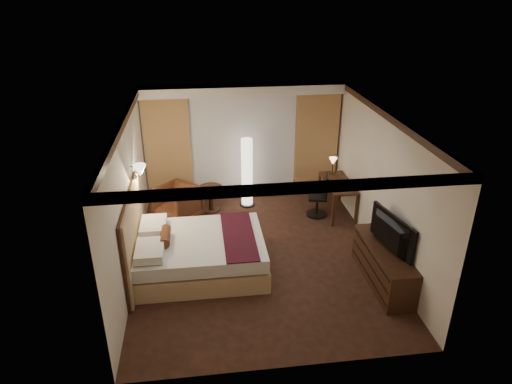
{
  "coord_description": "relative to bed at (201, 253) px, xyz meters",
  "views": [
    {
      "loc": [
        -0.99,
        -7.22,
        4.75
      ],
      "look_at": [
        0.0,
        0.4,
        1.15
      ],
      "focal_mm": 32.0,
      "sensor_mm": 36.0,
      "label": 1
    }
  ],
  "objects": [
    {
      "name": "armchair",
      "position": [
        -0.47,
        1.96,
        0.09
      ],
      "size": [
        1.11,
        1.11,
        0.84
      ],
      "primitive_type": "imported",
      "rotation": [
        0.0,
        0.0,
        -0.75
      ],
      "color": "#462B15",
      "rests_on": "floor"
    },
    {
      "name": "floor_lamp",
      "position": [
        1.1,
        2.46,
        0.48
      ],
      "size": [
        0.34,
        0.34,
        1.62
      ],
      "primitive_type": null,
      "color": "white",
      "rests_on": "floor"
    },
    {
      "name": "back_wall",
      "position": [
        1.07,
        3.04,
        1.02
      ],
      "size": [
        4.5,
        0.02,
        2.7
      ],
      "primitive_type": "cube",
      "color": "beige",
      "rests_on": "floor"
    },
    {
      "name": "left_wall",
      "position": [
        -1.18,
        0.29,
        1.02
      ],
      "size": [
        0.02,
        5.5,
        2.7
      ],
      "primitive_type": "cube",
      "color": "beige",
      "rests_on": "floor"
    },
    {
      "name": "bed",
      "position": [
        0.0,
        0.0,
        0.0
      ],
      "size": [
        2.24,
        1.75,
        0.66
      ],
      "primitive_type": null,
      "color": "white",
      "rests_on": "floor"
    },
    {
      "name": "desk",
      "position": [
        3.02,
        1.81,
        0.05
      ],
      "size": [
        0.55,
        1.26,
        0.75
      ],
      "primitive_type": null,
      "color": "black",
      "rests_on": "floor"
    },
    {
      "name": "wall_sconce",
      "position": [
        -1.02,
        0.87,
        1.29
      ],
      "size": [
        0.24,
        0.24,
        0.24
      ],
      "primitive_type": null,
      "color": "white",
      "rests_on": "left_wall"
    },
    {
      "name": "side_table",
      "position": [
        0.26,
        2.29,
        -0.04
      ],
      "size": [
        0.52,
        0.52,
        0.58
      ],
      "primitive_type": null,
      "color": "black",
      "rests_on": "floor"
    },
    {
      "name": "dresser",
      "position": [
        3.07,
        -0.77,
        0.01
      ],
      "size": [
        0.5,
        1.72,
        0.67
      ],
      "primitive_type": null,
      "color": "black",
      "rests_on": "floor"
    },
    {
      "name": "soffit",
      "position": [
        1.07,
        2.79,
        2.27
      ],
      "size": [
        4.5,
        0.5,
        0.2
      ],
      "primitive_type": "cube",
      "color": "white",
      "rests_on": "ceiling"
    },
    {
      "name": "ceiling",
      "position": [
        1.07,
        0.29,
        2.37
      ],
      "size": [
        4.5,
        5.5,
        0.01
      ],
      "primitive_type": "cube",
      "color": "white",
      "rests_on": "back_wall"
    },
    {
      "name": "crown_molding",
      "position": [
        1.07,
        0.29,
        2.31
      ],
      "size": [
        4.5,
        5.5,
        0.12
      ],
      "primitive_type": null,
      "color": "black",
      "rests_on": "ceiling"
    },
    {
      "name": "television",
      "position": [
        3.04,
        -0.77,
        0.68
      ],
      "size": [
        0.89,
        1.27,
        0.15
      ],
      "primitive_type": "imported",
      "rotation": [
        0.0,
        0.0,
        1.77
      ],
      "color": "black",
      "rests_on": "dresser"
    },
    {
      "name": "headboard",
      "position": [
        -1.13,
        0.0,
        0.42
      ],
      "size": [
        0.12,
        2.05,
        1.5
      ],
      "primitive_type": null,
      "color": "tan",
      "rests_on": "floor"
    },
    {
      "name": "curtain_left_drape",
      "position": [
        -0.63,
        2.9,
        0.92
      ],
      "size": [
        1.0,
        0.14,
        2.45
      ],
      "primitive_type": "cube",
      "color": "tan",
      "rests_on": "back_wall"
    },
    {
      "name": "curtain_right_drape",
      "position": [
        2.77,
        2.9,
        0.92
      ],
      "size": [
        1.0,
        0.14,
        2.45
      ],
      "primitive_type": "cube",
      "color": "tan",
      "rests_on": "back_wall"
    },
    {
      "name": "desk_lamp",
      "position": [
        3.02,
        2.29,
        0.59
      ],
      "size": [
        0.18,
        0.18,
        0.34
      ],
      "primitive_type": null,
      "color": "#FFD899",
      "rests_on": "desk"
    },
    {
      "name": "floor",
      "position": [
        1.07,
        0.29,
        -0.33
      ],
      "size": [
        4.5,
        5.5,
        0.01
      ],
      "primitive_type": "cube",
      "color": "black",
      "rests_on": "ground"
    },
    {
      "name": "curtain_sheer",
      "position": [
        1.07,
        2.96,
        0.92
      ],
      "size": [
        2.48,
        0.04,
        2.45
      ],
      "primitive_type": "cube",
      "color": "silver",
      "rests_on": "back_wall"
    },
    {
      "name": "right_wall",
      "position": [
        3.32,
        0.29,
        1.02
      ],
      "size": [
        0.02,
        5.5,
        2.7
      ],
      "primitive_type": "cube",
      "color": "beige",
      "rests_on": "floor"
    },
    {
      "name": "office_chair",
      "position": [
        2.56,
        1.76,
        0.15
      ],
      "size": [
        0.54,
        0.54,
        0.95
      ],
      "primitive_type": null,
      "rotation": [
        0.0,
        0.0,
        -0.21
      ],
      "color": "black",
      "rests_on": "floor"
    }
  ]
}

